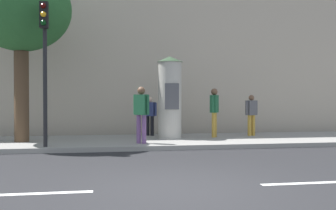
# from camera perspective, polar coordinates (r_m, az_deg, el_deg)

# --- Properties ---
(ground_plane) EXTENTS (80.00, 80.00, 0.00)m
(ground_plane) POSITION_cam_1_polar(r_m,az_deg,el_deg) (7.19, 1.77, -11.67)
(ground_plane) COLOR #232326
(sidewalk_curb) EXTENTS (36.00, 4.00, 0.15)m
(sidewalk_curb) POSITION_cam_1_polar(r_m,az_deg,el_deg) (14.02, -4.00, -5.17)
(sidewalk_curb) COLOR gray
(sidewalk_curb) RESTS_ON ground_plane
(lane_markings) EXTENTS (25.80, 0.16, 0.01)m
(lane_markings) POSITION_cam_1_polar(r_m,az_deg,el_deg) (7.19, 1.77, -11.64)
(lane_markings) COLOR silver
(lane_markings) RESTS_ON ground_plane
(building_backdrop) EXTENTS (36.00, 5.00, 11.88)m
(building_backdrop) POSITION_cam_1_polar(r_m,az_deg,el_deg) (19.42, -5.56, 13.95)
(building_backdrop) COLOR #B7A893
(building_backdrop) RESTS_ON ground_plane
(traffic_light) EXTENTS (0.24, 0.45, 4.19)m
(traffic_light) POSITION_cam_1_polar(r_m,az_deg,el_deg) (12.29, -17.05, 7.47)
(traffic_light) COLOR black
(traffic_light) RESTS_ON sidewalk_curb
(poster_column) EXTENTS (0.91, 0.91, 2.91)m
(poster_column) POSITION_cam_1_polar(r_m,az_deg,el_deg) (14.30, 0.26, 1.16)
(poster_column) COLOR #B2ADA3
(poster_column) RESTS_ON sidewalk_curb
(street_tree) EXTENTS (3.23, 3.23, 5.70)m
(street_tree) POSITION_cam_1_polar(r_m,az_deg,el_deg) (14.27, -20.05, 12.40)
(street_tree) COLOR #4C3826
(street_tree) RESTS_ON sidewalk_curb
(pedestrian_tallest) EXTENTS (0.54, 0.39, 1.55)m
(pedestrian_tallest) POSITION_cam_1_polar(r_m,az_deg,el_deg) (15.64, 11.70, -0.98)
(pedestrian_tallest) COLOR #B78C33
(pedestrian_tallest) RESTS_ON sidewalk_curb
(pedestrian_near_pole) EXTENTS (0.44, 0.59, 1.78)m
(pedestrian_near_pole) POSITION_cam_1_polar(r_m,az_deg,el_deg) (14.83, 6.55, -0.44)
(pedestrian_near_pole) COLOR #B78C33
(pedestrian_near_pole) RESTS_ON sidewalk_curb
(pedestrian_with_bag) EXTENTS (0.49, 0.41, 1.48)m
(pedestrian_with_bag) POSITION_cam_1_polar(r_m,az_deg,el_deg) (15.37, -2.58, -1.20)
(pedestrian_with_bag) COLOR black
(pedestrian_with_bag) RESTS_ON sidewalk_curb
(pedestrian_in_light_jacket) EXTENTS (0.47, 0.44, 1.79)m
(pedestrian_in_light_jacket) POSITION_cam_1_polar(r_m,az_deg,el_deg) (12.69, -3.80, -0.73)
(pedestrian_in_light_jacket) COLOR #724C84
(pedestrian_in_light_jacket) RESTS_ON sidewalk_curb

